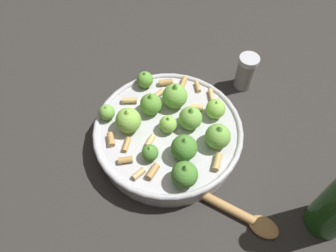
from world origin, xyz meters
name	(u,v)px	position (x,y,z in m)	size (l,w,h in m)	color
ground_plane	(168,142)	(0.00, 0.00, 0.00)	(2.40, 2.40, 0.00)	#2D2B28
cooking_pan	(169,133)	(0.00, 0.00, 0.04)	(0.28, 0.28, 0.11)	#B7B7BC
pepper_shaker	(246,72)	(-0.08, -0.21, 0.04)	(0.04, 0.04, 0.08)	gray
wooden_spoon	(229,209)	(-0.16, 0.07, 0.01)	(0.20, 0.04, 0.02)	#B2844C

